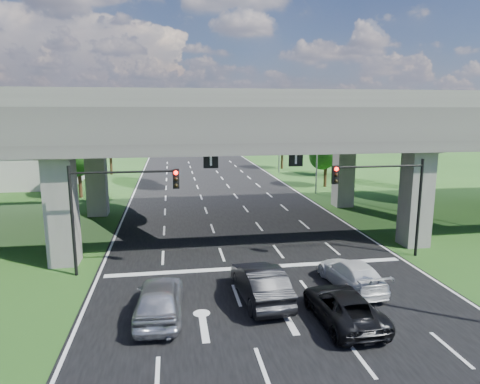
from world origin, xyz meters
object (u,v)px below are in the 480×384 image
object	(u,v)px
signal_right	(387,190)
streetlight_far	(314,139)
car_white	(351,274)
streetlight_beyond	(277,132)
car_dark	(260,283)
car_silver	(160,299)
car_trailing	(343,306)
signal_left	(113,199)

from	to	relation	value
signal_right	streetlight_far	size ratio (longest dim) A/B	0.60
car_white	streetlight_beyond	bearing A→B (deg)	-102.45
signal_right	car_dark	size ratio (longest dim) A/B	1.16
car_silver	car_dark	xyz separation A→B (m)	(4.62, 0.96, 0.01)
streetlight_far	car_trailing	xyz separation A→B (m)	(-7.86, -27.30, -5.13)
car_silver	car_trailing	world-z (taller)	car_silver
streetlight_far	car_dark	xyz separation A→B (m)	(-10.87, -24.69, -4.97)
streetlight_far	signal_right	bearing A→B (deg)	-96.47
streetlight_far	streetlight_beyond	xyz separation A→B (m)	(0.00, 16.00, 0.00)
streetlight_beyond	car_silver	size ratio (longest dim) A/B	2.02
car_silver	car_white	xyz separation A→B (m)	(9.44, 1.65, -0.14)
signal_left	streetlight_far	bearing A→B (deg)	48.22
streetlight_beyond	signal_left	bearing A→B (deg)	-116.43
streetlight_far	car_white	bearing A→B (deg)	-104.15
signal_right	car_dark	xyz separation A→B (m)	(-8.59, -4.63, -3.31)
streetlight_far	car_trailing	world-z (taller)	streetlight_far
car_trailing	streetlight_beyond	bearing A→B (deg)	-101.91
signal_right	signal_left	world-z (taller)	same
streetlight_beyond	car_dark	bearing A→B (deg)	-104.95
signal_right	signal_left	distance (m)	15.65
car_dark	car_trailing	distance (m)	3.98
car_dark	car_trailing	bearing A→B (deg)	135.04
streetlight_beyond	car_dark	world-z (taller)	streetlight_beyond
car_dark	streetlight_beyond	bearing A→B (deg)	-108.92
streetlight_far	streetlight_beyond	world-z (taller)	same
streetlight_beyond	car_trailing	xyz separation A→B (m)	(-7.86, -43.30, -5.13)
streetlight_beyond	signal_right	bearing A→B (deg)	-93.61
streetlight_far	car_white	distance (m)	25.26
car_white	signal_right	bearing A→B (deg)	-137.69
streetlight_beyond	car_dark	xyz separation A→B (m)	(-10.87, -40.69, -4.97)
car_white	car_trailing	size ratio (longest dim) A/B	0.99
car_silver	car_trailing	distance (m)	7.81
car_trailing	signal_left	bearing A→B (deg)	-37.37
signal_right	streetlight_far	bearing A→B (deg)	83.53
signal_right	streetlight_beyond	distance (m)	36.17
car_dark	car_trailing	world-z (taller)	car_dark
signal_left	streetlight_far	size ratio (longest dim) A/B	0.60
signal_right	streetlight_beyond	size ratio (longest dim) A/B	0.60
car_silver	car_trailing	size ratio (longest dim) A/B	1.00
car_dark	car_white	bearing A→B (deg)	-175.72
streetlight_far	car_white	xyz separation A→B (m)	(-6.05, -23.99, -5.11)
signal_left	car_white	size ratio (longest dim) A/B	1.24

